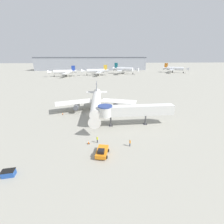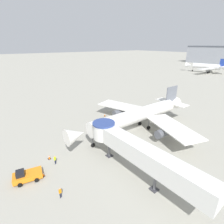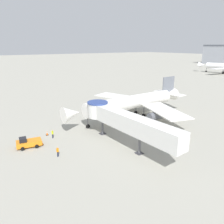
% 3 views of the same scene
% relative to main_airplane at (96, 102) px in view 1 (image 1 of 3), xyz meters
% --- Properties ---
extents(ground_plane, '(800.00, 800.00, 0.00)m').
position_rel_main_airplane_xyz_m(ground_plane, '(-0.93, -0.90, -3.81)').
color(ground_plane, '#9E9B8E').
extents(main_airplane, '(30.55, 33.07, 8.97)m').
position_rel_main_airplane_xyz_m(main_airplane, '(0.00, 0.00, 0.00)').
color(main_airplane, white).
rests_on(main_airplane, ground_plane).
extents(jet_bridge, '(22.08, 4.09, 6.30)m').
position_rel_main_airplane_xyz_m(jet_bridge, '(10.30, -11.60, 0.81)').
color(jet_bridge, silver).
rests_on(jet_bridge, ground_plane).
extents(pushback_tug_orange, '(3.08, 4.49, 1.81)m').
position_rel_main_airplane_xyz_m(pushback_tug_orange, '(1.63, -25.43, -3.04)').
color(pushback_tug_orange, orange).
rests_on(pushback_tug_orange, ground_plane).
extents(service_container_blue, '(2.25, 1.58, 1.12)m').
position_rel_main_airplane_xyz_m(service_container_blue, '(-14.37, -30.03, -3.25)').
color(service_container_blue, '#234C9E').
rests_on(service_container_blue, ground_plane).
extents(traffic_cone_apron_front, '(0.42, 0.42, 0.69)m').
position_rel_main_airplane_xyz_m(traffic_cone_apron_front, '(2.40, -23.25, -3.48)').
color(traffic_cone_apron_front, black).
rests_on(traffic_cone_apron_front, ground_plane).
extents(traffic_cone_near_nose, '(0.51, 0.51, 0.83)m').
position_rel_main_airplane_xyz_m(traffic_cone_near_nose, '(-1.46, -21.00, -3.41)').
color(traffic_cone_near_nose, black).
rests_on(traffic_cone_near_nose, ground_plane).
extents(traffic_cone_port_wing, '(0.48, 0.48, 0.78)m').
position_rel_main_airplane_xyz_m(traffic_cone_port_wing, '(-11.84, -1.44, -3.44)').
color(traffic_cone_port_wing, black).
rests_on(traffic_cone_port_wing, ground_plane).
extents(ground_crew_marshaller, '(0.35, 0.37, 1.69)m').
position_rel_main_airplane_xyz_m(ground_crew_marshaller, '(0.59, -20.63, -2.84)').
color(ground_crew_marshaller, '#1E2338').
rests_on(ground_crew_marshaller, ground_plane).
extents(ground_crew_wing_walker, '(0.26, 0.36, 1.69)m').
position_rel_main_airplane_xyz_m(ground_crew_wing_walker, '(8.02, -22.67, -2.84)').
color(ground_crew_wing_walker, '#1E2338').
rests_on(ground_crew_wing_walker, ground_plane).
extents(background_jet_blue_tail, '(27.53, 31.17, 10.19)m').
position_rel_main_airplane_xyz_m(background_jet_blue_tail, '(-34.08, 103.26, 0.67)').
color(background_jet_blue_tail, white).
rests_on(background_jet_blue_tail, ground_plane).
extents(background_jet_orange_tail, '(27.63, 28.90, 10.83)m').
position_rel_main_airplane_xyz_m(background_jet_orange_tail, '(91.32, 129.90, 0.94)').
color(background_jet_orange_tail, silver).
rests_on(background_jet_orange_tail, ground_plane).
extents(background_jet_teal_tail, '(28.15, 29.52, 11.76)m').
position_rel_main_airplane_xyz_m(background_jet_teal_tail, '(28.63, 120.50, 1.32)').
color(background_jet_teal_tail, silver).
rests_on(background_jet_teal_tail, ground_plane).
extents(background_jet_gold_tail, '(28.35, 31.57, 10.38)m').
position_rel_main_airplane_xyz_m(background_jet_gold_tail, '(-2.43, 110.44, 0.75)').
color(background_jet_gold_tail, silver).
rests_on(background_jet_gold_tail, ground_plane).
extents(terminal_building, '(152.90, 20.92, 17.58)m').
position_rel_main_airplane_xyz_m(terminal_building, '(-10.58, 174.10, 4.99)').
color(terminal_building, '#999EA8').
rests_on(terminal_building, ground_plane).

